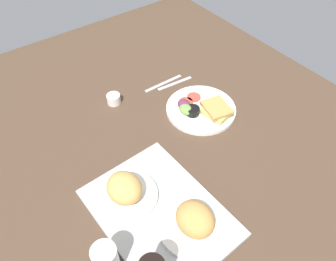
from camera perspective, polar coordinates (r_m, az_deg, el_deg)
ground_plane at (r=123.22cm, az=1.68°, el=-1.69°), size 190.00×150.00×3.00cm
serving_tray at (r=103.02cm, az=-1.56°, el=-14.15°), size 46.33×34.83×1.60cm
bread_plate_near at (r=96.70cm, az=4.61°, el=-15.58°), size 20.51×20.51×9.66cm
bread_plate_far at (r=102.26cm, az=-7.45°, el=-10.37°), size 19.06×19.06×9.60cm
plate_with_salad at (r=131.17cm, az=5.85°, el=3.80°), size 28.02×28.02×5.40cm
espresso_cup at (r=136.28cm, az=-9.48°, el=5.46°), size 5.60×5.60×4.00cm
fork at (r=145.15cm, az=1.20°, el=8.28°), size 2.94×17.06×0.50cm
knife at (r=145.16cm, az=-0.79°, el=8.29°), size 1.48×19.01×0.50cm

